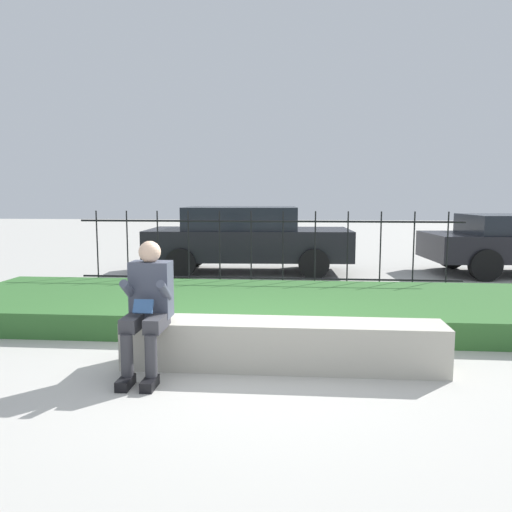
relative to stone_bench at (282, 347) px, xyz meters
The scene contains 6 objects.
ground_plane 0.44m from the stone_bench, behind, with size 60.00×60.00×0.00m, color #B2AFA8.
stone_bench is the anchor object (origin of this frame).
person_seated_reader 1.38m from the stone_bench, 167.50° to the right, with size 0.42×0.73×1.27m.
grass_berm 2.04m from the stone_bench, 100.87° to the left, with size 8.50×2.61×0.31m.
iron_fence 3.69m from the stone_bench, 96.06° to the left, with size 6.50×0.03×1.43m.
car_parked_center 6.21m from the stone_bench, 99.18° to the left, with size 4.48×2.08×1.45m.
Camera 1 is at (0.54, -4.78, 1.70)m, focal length 35.00 mm.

